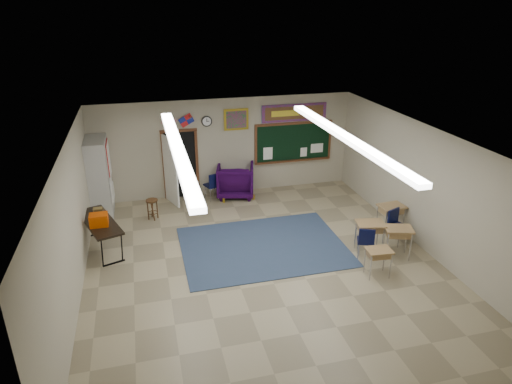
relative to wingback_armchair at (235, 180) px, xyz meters
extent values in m
plane|color=gray|center=(-0.23, -4.15, -0.51)|extent=(9.00, 9.00, 0.00)
cube|color=#AAA38A|center=(-0.23, 0.35, 0.99)|extent=(8.00, 0.04, 3.00)
cube|color=#AAA38A|center=(-0.23, -8.65, 0.99)|extent=(8.00, 0.04, 3.00)
cube|color=#AAA38A|center=(-4.23, -4.15, 0.99)|extent=(0.04, 9.00, 3.00)
cube|color=#AAA38A|center=(3.77, -4.15, 0.99)|extent=(0.04, 9.00, 3.00)
cube|color=silver|center=(-0.23, -4.15, 2.49)|extent=(8.00, 9.00, 0.04)
cube|color=#2D3A56|center=(-0.03, -3.35, -0.50)|extent=(4.00, 3.00, 0.02)
cube|color=black|center=(-1.63, 0.34, 0.54)|extent=(0.95, 0.04, 2.10)
cube|color=white|center=(-1.97, -0.10, 0.52)|extent=(0.35, 0.86, 2.05)
cube|color=#5C311A|center=(1.97, 0.32, 0.99)|extent=(2.55, 0.05, 1.30)
cube|color=black|center=(1.97, 0.30, 0.99)|extent=(2.40, 0.03, 1.15)
cube|color=#5C311A|center=(1.97, 0.26, 0.39)|extent=(2.40, 0.12, 0.04)
cube|color=red|center=(1.97, 0.32, 1.94)|extent=(2.10, 0.04, 0.55)
cube|color=brown|center=(1.97, 0.31, 1.94)|extent=(1.90, 0.03, 0.40)
cube|color=#AF9222|center=(0.12, 0.32, 1.84)|extent=(0.75, 0.05, 0.65)
cube|color=#A51466|center=(0.12, 0.30, 1.84)|extent=(0.62, 0.03, 0.52)
cylinder|color=black|center=(-0.78, 0.32, 1.84)|extent=(0.32, 0.05, 0.32)
cylinder|color=white|center=(-0.78, 0.30, 1.84)|extent=(0.26, 0.02, 0.26)
cube|color=#AEAEA9|center=(-3.95, -0.30, 0.59)|extent=(0.55, 1.25, 2.20)
imported|color=black|center=(0.00, 0.00, 0.00)|extent=(1.35, 1.37, 1.03)
cube|color=#A1834B|center=(2.38, -4.23, 0.25)|extent=(0.74, 0.61, 0.04)
cube|color=brown|center=(2.38, -4.23, 0.14)|extent=(0.64, 0.52, 0.13)
cube|color=#A1834B|center=(3.40, -3.45, 0.24)|extent=(0.69, 0.54, 0.04)
cube|color=brown|center=(3.40, -3.45, 0.13)|extent=(0.60, 0.46, 0.13)
cube|color=#A1834B|center=(2.08, -5.23, 0.13)|extent=(0.58, 0.46, 0.04)
cube|color=brown|center=(2.08, -5.23, 0.03)|extent=(0.50, 0.39, 0.11)
cube|color=#A1834B|center=(2.92, -4.60, 0.23)|extent=(0.75, 0.65, 0.04)
cube|color=brown|center=(2.92, -4.60, 0.12)|extent=(0.65, 0.55, 0.13)
cube|color=black|center=(-3.88, -2.47, 0.23)|extent=(1.20, 1.97, 0.05)
cube|color=#CA4203|center=(-3.86, -2.73, 0.40)|extent=(0.42, 0.31, 0.29)
cylinder|color=#4D3017|center=(-2.60, -1.06, 0.05)|extent=(0.33, 0.33, 0.04)
torus|color=#4D3017|center=(-2.60, -1.06, -0.32)|extent=(0.27, 0.27, 0.02)
camera|label=1|loc=(-2.69, -12.93, 5.14)|focal=32.00mm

